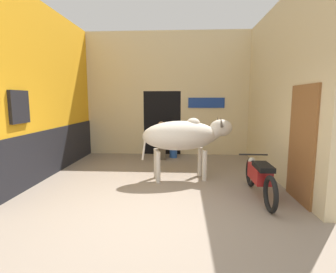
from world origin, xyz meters
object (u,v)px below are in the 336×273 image
(motorcycle_near, at_px, (260,176))
(shopkeeper_seated, at_px, (161,139))
(plastic_stool, at_px, (173,151))
(cow, at_px, (185,136))

(motorcycle_near, height_order, shopkeeper_seated, shopkeeper_seated)
(motorcycle_near, bearing_deg, plastic_stool, 117.41)
(cow, bearing_deg, motorcycle_near, -37.74)
(cow, xyz_separation_m, plastic_stool, (-0.35, 2.29, -0.81))
(motorcycle_near, relative_size, shopkeeper_seated, 1.64)
(cow, height_order, shopkeeper_seated, cow)
(plastic_stool, bearing_deg, shopkeeper_seated, -148.40)
(plastic_stool, bearing_deg, motorcycle_near, -62.59)
(shopkeeper_seated, bearing_deg, motorcycle_near, -56.12)
(motorcycle_near, xyz_separation_m, plastic_stool, (-1.75, 3.38, -0.20))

